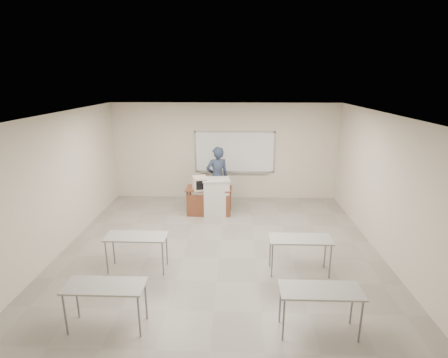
{
  "coord_description": "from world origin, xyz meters",
  "views": [
    {
      "loc": [
        0.34,
        -6.69,
        3.69
      ],
      "look_at": [
        0.03,
        2.2,
        1.13
      ],
      "focal_mm": 28.0,
      "sensor_mm": 36.0,
      "label": 1
    }
  ],
  "objects_px": {
    "instructor_desk": "(209,197)",
    "crt_monitor": "(200,183)",
    "whiteboard": "(235,153)",
    "presenter": "(217,177)",
    "laptop": "(224,184)",
    "keyboard": "(210,180)",
    "mouse": "(216,187)",
    "podium": "(216,197)"
  },
  "relations": [
    {
      "from": "presenter",
      "to": "whiteboard",
      "type": "bearing_deg",
      "value": -139.85
    },
    {
      "from": "whiteboard",
      "to": "instructor_desk",
      "type": "height_order",
      "value": "whiteboard"
    },
    {
      "from": "whiteboard",
      "to": "presenter",
      "type": "distance_m",
      "value": 1.13
    },
    {
      "from": "crt_monitor",
      "to": "mouse",
      "type": "xyz_separation_m",
      "value": [
        0.45,
        0.17,
        -0.16
      ]
    },
    {
      "from": "laptop",
      "to": "keyboard",
      "type": "bearing_deg",
      "value": -153.78
    },
    {
      "from": "podium",
      "to": "crt_monitor",
      "type": "height_order",
      "value": "crt_monitor"
    },
    {
      "from": "whiteboard",
      "to": "presenter",
      "type": "xyz_separation_m",
      "value": [
        -0.5,
        -0.84,
        -0.57
      ]
    },
    {
      "from": "presenter",
      "to": "keyboard",
      "type": "bearing_deg",
      "value": 59.53
    },
    {
      "from": "instructor_desk",
      "to": "crt_monitor",
      "type": "height_order",
      "value": "crt_monitor"
    },
    {
      "from": "laptop",
      "to": "keyboard",
      "type": "xyz_separation_m",
      "value": [
        -0.35,
        -0.38,
        0.25
      ]
    },
    {
      "from": "laptop",
      "to": "mouse",
      "type": "distance_m",
      "value": 0.23
    },
    {
      "from": "laptop",
      "to": "presenter",
      "type": "height_order",
      "value": "presenter"
    },
    {
      "from": "crt_monitor",
      "to": "laptop",
      "type": "xyz_separation_m",
      "value": [
        0.65,
        0.28,
        -0.12
      ]
    },
    {
      "from": "laptop",
      "to": "presenter",
      "type": "distance_m",
      "value": 0.43
    },
    {
      "from": "whiteboard",
      "to": "mouse",
      "type": "height_order",
      "value": "whiteboard"
    },
    {
      "from": "podium",
      "to": "mouse",
      "type": "bearing_deg",
      "value": 83.36
    },
    {
      "from": "keyboard",
      "to": "presenter",
      "type": "distance_m",
      "value": 0.78
    },
    {
      "from": "laptop",
      "to": "keyboard",
      "type": "relative_size",
      "value": 0.84
    },
    {
      "from": "mouse",
      "to": "keyboard",
      "type": "distance_m",
      "value": 0.42
    },
    {
      "from": "instructor_desk",
      "to": "podium",
      "type": "relative_size",
      "value": 1.22
    },
    {
      "from": "whiteboard",
      "to": "podium",
      "type": "bearing_deg",
      "value": -108.81
    },
    {
      "from": "instructor_desk",
      "to": "crt_monitor",
      "type": "bearing_deg",
      "value": -175.75
    },
    {
      "from": "podium",
      "to": "presenter",
      "type": "distance_m",
      "value": 0.74
    },
    {
      "from": "whiteboard",
      "to": "instructor_desk",
      "type": "xyz_separation_m",
      "value": [
        -0.7,
        -1.48,
        -0.96
      ]
    },
    {
      "from": "crt_monitor",
      "to": "mouse",
      "type": "bearing_deg",
      "value": 3.88
    },
    {
      "from": "crt_monitor",
      "to": "presenter",
      "type": "distance_m",
      "value": 0.79
    },
    {
      "from": "laptop",
      "to": "presenter",
      "type": "xyz_separation_m",
      "value": [
        -0.2,
        0.37,
        0.1
      ]
    },
    {
      "from": "crt_monitor",
      "to": "podium",
      "type": "bearing_deg",
      "value": -14.2
    },
    {
      "from": "keyboard",
      "to": "mouse",
      "type": "bearing_deg",
      "value": 64.56
    },
    {
      "from": "instructor_desk",
      "to": "laptop",
      "type": "distance_m",
      "value": 0.56
    },
    {
      "from": "mouse",
      "to": "presenter",
      "type": "relative_size",
      "value": 0.05
    },
    {
      "from": "mouse",
      "to": "crt_monitor",
      "type": "bearing_deg",
      "value": -175.12
    },
    {
      "from": "mouse",
      "to": "laptop",
      "type": "bearing_deg",
      "value": 11.82
    },
    {
      "from": "whiteboard",
      "to": "mouse",
      "type": "distance_m",
      "value": 1.58
    },
    {
      "from": "podium",
      "to": "laptop",
      "type": "xyz_separation_m",
      "value": [
        0.2,
        0.26,
        0.28
      ]
    },
    {
      "from": "instructor_desk",
      "to": "keyboard",
      "type": "height_order",
      "value": "keyboard"
    },
    {
      "from": "podium",
      "to": "mouse",
      "type": "height_order",
      "value": "podium"
    },
    {
      "from": "presenter",
      "to": "mouse",
      "type": "bearing_deg",
      "value": 70.83
    },
    {
      "from": "whiteboard",
      "to": "keyboard",
      "type": "distance_m",
      "value": 1.77
    },
    {
      "from": "keyboard",
      "to": "presenter",
      "type": "relative_size",
      "value": 0.23
    },
    {
      "from": "whiteboard",
      "to": "keyboard",
      "type": "height_order",
      "value": "whiteboard"
    },
    {
      "from": "keyboard",
      "to": "whiteboard",
      "type": "bearing_deg",
      "value": 71.36
    }
  ]
}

